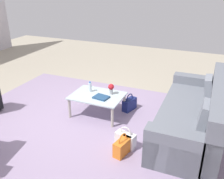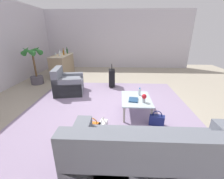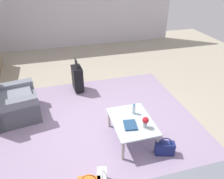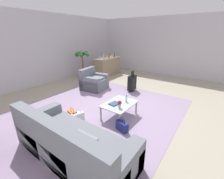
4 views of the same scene
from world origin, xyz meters
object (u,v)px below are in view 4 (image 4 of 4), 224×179
Objects in this scene: couch at (69,145)px; wine_bottle_clear at (103,57)px; armchair at (93,82)px; handbag_navy at (122,126)px; suitcase_black at (132,83)px; flower_vase at (120,103)px; water_bottle at (126,99)px; wine_glass_right_of_centre at (113,54)px; coffee_table at (119,105)px; coffee_table_book at (114,104)px; handbag_orange at (73,115)px; wine_bottle_amber at (109,56)px; wine_bottle_green at (114,55)px; potted_palm at (83,64)px; handbag_white at (78,117)px; wine_glass_leftmost at (100,57)px; bar_console at (107,66)px; wine_glass_left_of_centre at (108,56)px.

wine_bottle_clear is (4.81, 3.08, 0.78)m from couch.
armchair is 3.01× the size of handbag_navy.
flower_vase is at bearing -159.05° from suitcase_black.
wine_glass_right_of_centre reaches higher than water_bottle.
coffee_table_book is at bearing 146.31° from coffee_table.
handbag_orange is at bearing 135.70° from water_bottle.
flower_vase is 0.68× the size of wine_bottle_amber.
armchair is 2.52m from coffee_table_book.
wine_bottle_amber is 0.50m from wine_bottle_green.
couch is at bearing 166.37° from handbag_navy.
couch is 8.10× the size of wine_bottle_clear.
potted_palm reaches higher than couch.
wine_bottle_amber is at bearing 27.21° from handbag_white.
coffee_table reaches higher than handbag_navy.
wine_bottle_clear is at bearing 180.00° from wine_bottle_amber.
wine_glass_leftmost is at bearing 46.82° from coffee_table.
armchair reaches higher than coffee_table_book.
couch is 8.10× the size of wine_bottle_amber.
flower_vase is 2.38m from suitcase_black.
potted_palm is (-0.81, 0.72, -0.34)m from wine_bottle_clear.
wine_glass_leftmost is 0.51× the size of wine_bottle_amber.
bar_console is 0.81m from wine_glass_leftmost.
flower_vase is 0.24× the size of suitcase_black.
couch is 2.86× the size of suitcase_black.
water_bottle is 4.30m from potted_palm.
potted_palm is at bearing 44.11° from handbag_white.
wine_glass_leftmost is 0.43× the size of handbag_orange.
water_bottle is 0.86m from handbag_navy.
wine_bottle_clear is at bearing 27.76° from handbag_orange.
wine_glass_right_of_centre is at bearing 3.03° from wine_glass_left_of_centre.
armchair is at bearing 56.95° from flower_vase.
suitcase_black is (-0.94, -2.43, -0.72)m from wine_glass_leftmost.
flower_vase is 1.33× the size of wine_glass_left_of_centre.
wine_glass_right_of_centre reaches higher than suitcase_black.
armchair is at bearing 36.27° from couch.
coffee_table_book is 1.03m from handbag_white.
potted_palm reaches higher than armchair.
suitcase_black is (-2.06, -2.42, -0.72)m from wine_glass_right_of_centre.
water_bottle is at bearing -140.23° from wine_glass_right_of_centre.
flower_vase is 5.27m from wine_bottle_green.
handbag_navy is (-4.01, -3.51, -0.37)m from bar_console.
couch is at bearing 178.19° from flower_vase.
wine_bottle_clear is 1.00× the size of wine_bottle_amber.
coffee_table_book is 4.71m from bar_console.
wine_glass_leftmost is at bearing 30.25° from armchair.
wine_glass_leftmost is (3.16, 3.28, 0.54)m from flower_vase.
potted_palm reaches higher than coffee_table.
coffee_table_book is at bearing -135.07° from wine_glass_leftmost.
wine_glass_leftmost is (2.74, 3.23, 0.57)m from water_bottle.
wine_bottle_amber is 0.35× the size of suitcase_black.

